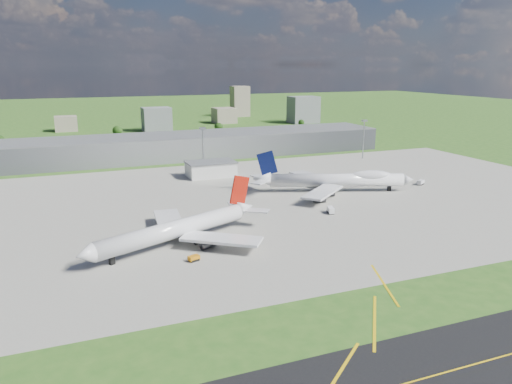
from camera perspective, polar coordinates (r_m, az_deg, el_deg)
name	(u,v)px	position (r m, az deg, el deg)	size (l,w,h in m)	color
ground	(174,162)	(326.71, -9.38, 3.41)	(1400.00, 1400.00, 0.00)	#2C5A1C
apron	(249,203)	(226.44, -0.79, -1.26)	(360.00, 190.00, 0.08)	gray
terminal	(168,147)	(339.87, -9.99, 5.09)	(300.00, 42.00, 15.00)	slate
ops_building	(211,169)	(280.80, -5.19, 2.59)	(26.00, 16.00, 8.00)	silver
mast_center	(203,141)	(292.60, -6.10, 5.77)	(3.50, 2.00, 25.90)	gray
mast_east	(364,132)	(338.88, 12.22, 6.70)	(3.50, 2.00, 25.90)	gray
airliner_red_twin	(180,229)	(176.41, -8.67, -4.18)	(70.11, 52.85, 20.36)	white
airliner_blue_quad	(337,180)	(248.84, 9.20, 1.35)	(76.69, 58.59, 20.75)	white
tug_yellow	(194,258)	(161.86, -7.12, -7.54)	(4.05, 3.08, 1.79)	orange
van_white_near	(331,210)	(212.92, 8.52, -2.08)	(3.60, 5.54, 2.60)	white
van_white_far	(421,182)	(274.19, 18.31, 1.04)	(5.36, 4.35, 2.51)	silver
bldg_cw	(66,124)	(506.65, -20.90, 7.31)	(20.00, 18.00, 14.00)	gray
bldg_c	(157,119)	(484.37, -11.29, 8.16)	(26.00, 20.00, 22.00)	slate
bldg_ce	(224,115)	(543.03, -3.67, 8.73)	(22.00, 24.00, 16.00)	gray
bldg_e	(303,110)	(545.54, 5.44, 9.35)	(30.00, 22.00, 28.00)	slate
bldg_tall_e	(240,101)	(611.71, -1.85, 10.32)	(20.00, 18.00, 36.00)	gray
tree_w	(0,140)	(434.41, -27.23, 5.35)	(6.75, 6.75, 8.25)	#382314
tree_c	(117,130)	(449.67, -15.58, 6.79)	(8.10, 8.10, 9.90)	#382314
tree_e	(219,127)	(463.19, -4.30, 7.44)	(7.65, 7.65, 9.35)	#382314
tree_far_e	(301,123)	(506.40, 5.20, 7.90)	(6.30, 6.30, 7.70)	#382314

